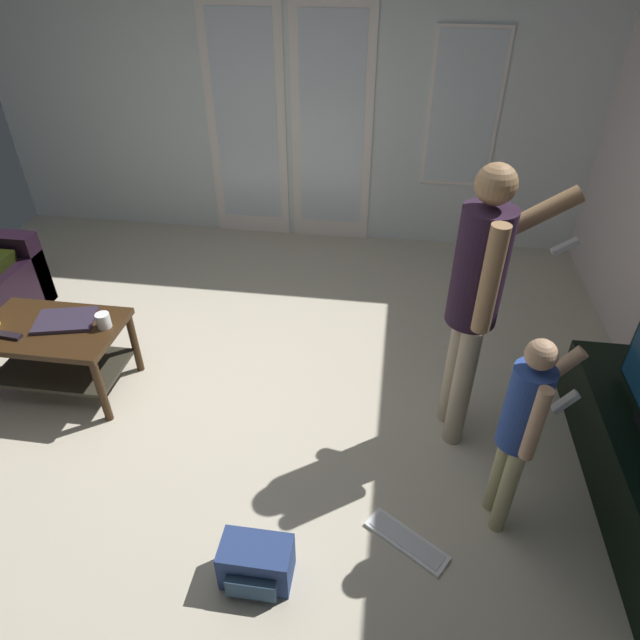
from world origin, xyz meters
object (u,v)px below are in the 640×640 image
(backpack, at_px, (256,563))
(tv_stand, at_px, (638,469))
(person_child, at_px, (522,423))
(laptop_closed, at_px, (65,320))
(cup_near_edge, at_px, (103,321))
(tv_remote_black, at_px, (8,335))
(loose_keyboard, at_px, (407,541))
(person_adult, at_px, (478,290))
(coffee_table, at_px, (55,344))

(backpack, bearing_deg, tv_stand, 21.83)
(person_child, distance_m, laptop_closed, 2.74)
(tv_stand, distance_m, cup_near_edge, 3.16)
(tv_remote_black, bearing_deg, loose_keyboard, -10.53)
(tv_stand, bearing_deg, backpack, -158.17)
(person_child, height_order, loose_keyboard, person_child)
(backpack, bearing_deg, loose_keyboard, 22.08)
(person_child, xyz_separation_m, backpack, (-1.16, -0.51, -0.58))
(backpack, xyz_separation_m, tv_remote_black, (-1.76, 0.99, 0.40))
(loose_keyboard, bearing_deg, cup_near_edge, 155.25)
(laptop_closed, height_order, tv_remote_black, laptop_closed)
(tv_stand, xyz_separation_m, person_adult, (-0.93, 0.36, 0.81))
(person_child, relative_size, tv_remote_black, 6.83)
(person_adult, bearing_deg, person_child, -72.39)
(coffee_table, relative_size, loose_keyboard, 1.97)
(backpack, distance_m, loose_keyboard, 0.76)
(person_adult, distance_m, cup_near_edge, 2.24)
(person_adult, bearing_deg, laptop_closed, 178.40)
(coffee_table, xyz_separation_m, person_child, (2.73, -0.62, 0.33))
(backpack, height_order, tv_remote_black, tv_remote_black)
(tv_stand, distance_m, person_adult, 1.28)
(backpack, xyz_separation_m, loose_keyboard, (0.70, 0.28, -0.10))
(tv_stand, bearing_deg, cup_near_edge, 172.42)
(person_child, bearing_deg, tv_remote_black, 170.60)
(tv_stand, distance_m, backpack, 2.04)
(person_adult, relative_size, tv_remote_black, 9.86)
(tv_stand, height_order, tv_remote_black, tv_remote_black)
(person_child, xyz_separation_m, laptop_closed, (-2.65, 0.68, -0.18))
(person_adult, bearing_deg, tv_stand, -21.15)
(person_child, xyz_separation_m, cup_near_edge, (-2.38, 0.67, -0.14))
(cup_near_edge, bearing_deg, loose_keyboard, -24.75)
(tv_stand, distance_m, loose_keyboard, 1.30)
(loose_keyboard, bearing_deg, backpack, -157.92)
(coffee_table, bearing_deg, backpack, -35.52)
(tv_stand, relative_size, tv_remote_black, 9.79)
(person_child, relative_size, backpack, 3.49)
(tv_stand, height_order, cup_near_edge, cup_near_edge)
(tv_stand, xyz_separation_m, laptop_closed, (-3.39, 0.43, 0.32))
(coffee_table, distance_m, tv_stand, 3.49)
(coffee_table, xyz_separation_m, tv_remote_black, (-0.19, -0.13, 0.15))
(coffee_table, bearing_deg, laptop_closed, 39.03)
(loose_keyboard, bearing_deg, tv_remote_black, 164.00)
(loose_keyboard, distance_m, tv_remote_black, 2.61)
(backpack, relative_size, laptop_closed, 0.93)
(person_adult, xyz_separation_m, tv_remote_black, (-2.72, -0.13, -0.49))
(tv_stand, relative_size, loose_keyboard, 3.78)
(coffee_table, height_order, laptop_closed, laptop_closed)
(backpack, distance_m, tv_remote_black, 2.06)
(person_child, bearing_deg, tv_stand, 18.86)
(coffee_table, relative_size, person_child, 0.75)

